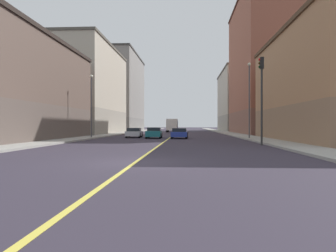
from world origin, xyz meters
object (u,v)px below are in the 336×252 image
Objects in this scene: building_right_distant at (119,93)px; box_truck at (172,125)px; building_left_near at (333,86)px; street_lamp_left_near at (249,93)px; building_left_mid at (266,67)px; building_right_midblock at (86,90)px; building_right_corner at (3,88)px; car_teal at (154,133)px; street_lamp_right_near at (91,99)px; building_left_far at (241,101)px; traffic_light_left_near at (262,89)px; car_blue at (180,133)px; car_silver at (134,133)px.

building_right_distant reaches higher than box_truck.
building_left_near reaches higher than street_lamp_left_near.
building_left_mid reaches higher than building_right_midblock.
building_right_corner is (-31.99, -0.73, -0.09)m from building_left_near.
building_left_near reaches higher than car_teal.
building_right_corner is 3.48× the size of street_lamp_right_near.
building_right_corner is (-31.99, -54.31, -2.48)m from building_left_far.
building_right_corner is 25.28m from street_lamp_left_near.
street_lamp_right_near is at bearing -81.69° from building_right_distant.
building_right_distant reaches higher than traffic_light_left_near.
traffic_light_left_near is 14.67m from car_blue.
building_left_near is 5.39× the size of car_silver.
building_left_far is 32.07m from building_right_distant.
box_truck is (3.23, 31.79, 0.94)m from car_silver.
building_right_midblock reaches higher than building_left_near.
building_right_midblock is at bearing 126.62° from traffic_light_left_near.
street_lamp_right_near is at bearing -173.79° from car_blue.
car_silver is at bearing 37.83° from street_lamp_right_near.
building_left_far is 50.93m from car_teal.
building_right_midblock is 22.03m from street_lamp_right_near.
building_right_midblock reaches higher than car_silver.
building_right_corner reaches higher than street_lamp_left_near.
building_right_corner reaches higher than car_teal.
car_silver is 3.33m from car_teal.
car_teal is (-17.76, 6.38, -4.67)m from building_left_near.
street_lamp_right_near is 6.77m from car_silver.
building_right_midblock is 3.36× the size of street_lamp_right_near.
building_left_near is 31.99m from building_right_corner.
building_right_midblock is 3.18× the size of box_truck.
street_lamp_left_near is (24.83, -49.92, -4.98)m from building_right_distant.
building_right_distant is (-31.99, 53.92, 4.69)m from building_left_near.
box_truck is at bearing 113.23° from building_left_near.
building_right_midblock is at bearing -90.00° from building_right_distant.
building_left_mid is 1.00× the size of building_right_corner.
car_blue is (17.22, -19.49, -7.14)m from building_right_midblock.
box_truck is (14.76, -13.78, -8.44)m from building_right_distant.
building_right_corner is 0.97× the size of building_right_distant.
building_right_midblock is at bearing 123.88° from car_silver.
building_left_mid is 29.16m from car_teal.
building_left_near is 8.20m from street_lamp_left_near.
traffic_light_left_near is (23.82, -32.05, -3.41)m from building_right_midblock.
building_left_mid is 6.22× the size of car_teal.
building_left_mid is 33.77m from street_lamp_right_near.
car_blue is at bearing -85.88° from box_truck.
traffic_light_left_near is (23.82, -5.79, -0.90)m from building_right_corner.
building_left_near reaches higher than car_silver.
car_teal is (2.69, -1.97, 0.03)m from car_silver.
street_lamp_right_near is (-24.83, -21.70, -7.29)m from building_left_mid.
building_left_mid is 32.26m from building_right_midblock.
box_truck is (-2.46, 34.10, 0.97)m from car_blue.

